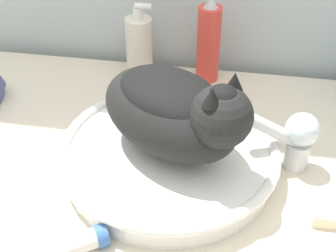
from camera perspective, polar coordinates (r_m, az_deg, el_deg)
sink_basin at (r=0.84m, az=0.15°, el=-3.51°), size 0.40×0.40×0.06m
cat at (r=0.77m, az=0.92°, el=2.05°), size 0.31×0.35×0.18m
faucet at (r=0.85m, az=15.31°, el=-1.24°), size 0.14×0.06×0.12m
spray_bottle_trigger at (r=1.07m, az=4.96°, el=10.06°), size 0.05×0.05×0.20m
soap_pump_bottle at (r=1.10m, az=-3.53°, el=9.76°), size 0.06×0.06×0.18m
cream_tube at (r=0.74m, az=-12.98°, el=-14.49°), size 0.14×0.11×0.04m
soap_bar at (r=0.81m, az=19.60°, el=-10.20°), size 0.07×0.05×0.02m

